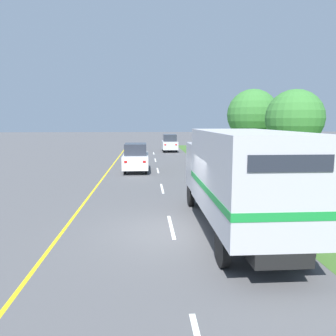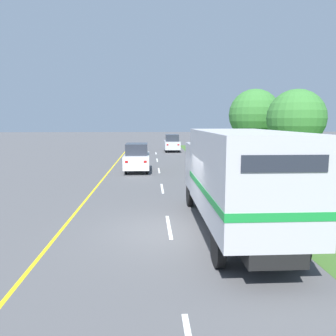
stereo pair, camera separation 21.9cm
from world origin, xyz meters
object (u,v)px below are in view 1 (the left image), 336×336
(lead_car_silver_ahead, at_px, (170,143))
(horse_trailer_truck, at_px, (238,176))
(lead_car_white, at_px, (136,158))
(roadside_tree_mid, at_px, (253,115))
(highway_sign, at_px, (274,163))
(roadside_tree_near, at_px, (294,118))

(lead_car_silver_ahead, bearing_deg, horse_trailer_truck, -89.71)
(horse_trailer_truck, xyz_separation_m, lead_car_silver_ahead, (-0.15, 29.34, -0.89))
(lead_car_white, bearing_deg, roadside_tree_mid, 19.86)
(highway_sign, relative_size, roadside_tree_mid, 0.42)
(lead_car_silver_ahead, bearing_deg, lead_car_white, -102.94)
(roadside_tree_near, bearing_deg, highway_sign, -121.89)
(lead_car_white, bearing_deg, horse_trailer_truck, -74.67)
(lead_car_silver_ahead, distance_m, highway_sign, 23.94)
(lead_car_white, relative_size, roadside_tree_mid, 0.65)
(horse_trailer_truck, bearing_deg, roadside_tree_mid, 70.65)
(highway_sign, xyz_separation_m, roadside_tree_near, (3.59, 5.77, 2.27))
(highway_sign, xyz_separation_m, roadside_tree_mid, (2.58, 11.53, 2.62))
(horse_trailer_truck, height_order, lead_car_white, horse_trailer_truck)
(lead_car_white, distance_m, roadside_tree_near, 11.39)
(lead_car_white, xyz_separation_m, lead_car_silver_ahead, (3.60, 15.66, 0.00))
(lead_car_white, distance_m, highway_sign, 10.79)
(highway_sign, bearing_deg, roadside_tree_mid, 77.40)
(horse_trailer_truck, xyz_separation_m, lead_car_white, (-3.75, 13.68, -0.89))
(lead_car_white, bearing_deg, roadside_tree_near, -11.63)
(roadside_tree_mid, bearing_deg, lead_car_white, -160.14)
(lead_car_white, height_order, lead_car_silver_ahead, lead_car_silver_ahead)
(highway_sign, bearing_deg, lead_car_white, 132.06)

